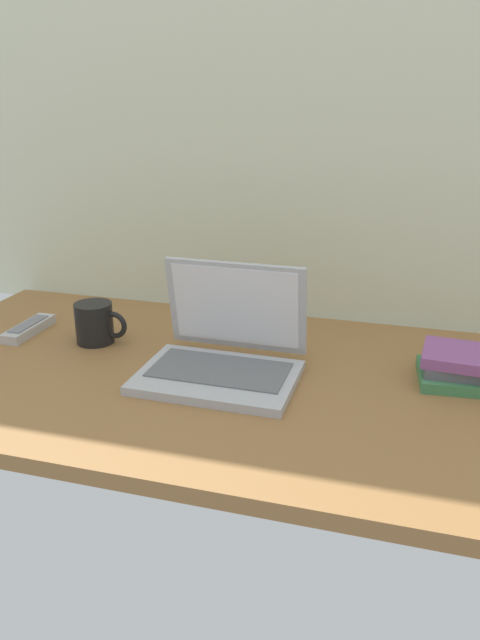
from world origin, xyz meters
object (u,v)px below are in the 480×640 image
(laptop, at_px, (224,352))
(remote_control_near, at_px, (29,328))
(coffee_mug, at_px, (96,323))
(book_stack, at_px, (466,368))

(laptop, bearing_deg, remote_control_near, 171.23)
(coffee_mug, relative_size, remote_control_near, 0.77)
(book_stack, bearing_deg, coffee_mug, -178.90)
(laptop, bearing_deg, book_stack, 10.78)
(remote_control_near, bearing_deg, laptop, -8.77)
(laptop, xyz_separation_m, coffee_mug, (-0.33, 0.07, 0.00))
(coffee_mug, xyz_separation_m, book_stack, (0.80, 0.02, -0.02))
(laptop, bearing_deg, coffee_mug, 167.37)
(laptop, xyz_separation_m, book_stack, (0.47, 0.09, -0.02))
(remote_control_near, xyz_separation_m, book_stack, (0.98, 0.01, 0.02))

